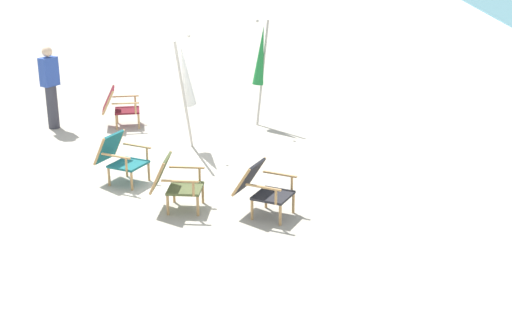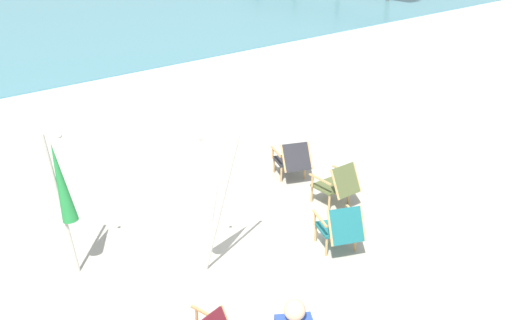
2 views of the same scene
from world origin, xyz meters
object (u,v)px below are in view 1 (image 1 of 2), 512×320
at_px(beach_chair_mid_center, 120,156).
at_px(beach_chair_far_center, 262,187).
at_px(umbrella_furled_green, 261,57).
at_px(person_near_chairs, 50,87).
at_px(beach_chair_front_left, 119,106).
at_px(beach_chair_back_right, 174,181).
at_px(umbrella_furled_white, 185,76).

xyz_separation_m(beach_chair_mid_center, beach_chair_far_center, (1.18, 2.30, -0.01)).
relative_size(beach_chair_far_center, umbrella_furled_green, 0.44).
bearing_deg(beach_chair_mid_center, person_near_chairs, -145.08).
xyz_separation_m(beach_chair_mid_center, umbrella_furled_green, (-3.30, 2.11, 0.96)).
bearing_deg(beach_chair_front_left, beach_chair_mid_center, 13.24).
distance_m(beach_chair_back_right, umbrella_furled_green, 4.57).
xyz_separation_m(beach_chair_far_center, umbrella_furled_white, (-2.84, -1.46, 0.93)).
bearing_deg(umbrella_furled_white, beach_chair_mid_center, -27.17).
height_order(beach_chair_mid_center, person_near_chairs, person_near_chairs).
bearing_deg(beach_chair_far_center, umbrella_furled_green, -177.50).
distance_m(beach_chair_back_right, umbrella_furled_white, 2.85).
height_order(beach_chair_far_center, umbrella_furled_white, umbrella_furled_white).
height_order(beach_chair_front_left, person_near_chairs, person_near_chairs).
bearing_deg(beach_chair_back_right, umbrella_furled_green, 166.04).
distance_m(beach_chair_mid_center, person_near_chairs, 3.51).
bearing_deg(beach_chair_back_right, person_near_chairs, -142.17).
xyz_separation_m(beach_chair_far_center, person_near_chairs, (-4.04, -4.30, 0.42)).
bearing_deg(beach_chair_back_right, beach_chair_mid_center, -135.23).
bearing_deg(beach_chair_far_center, beach_chair_back_right, -96.46).
xyz_separation_m(beach_chair_back_right, person_near_chairs, (-3.89, -3.02, 0.41)).
relative_size(beach_chair_back_right, beach_chair_mid_center, 0.89).
relative_size(umbrella_furled_green, umbrella_furled_white, 1.02).
bearing_deg(beach_chair_front_left, beach_chair_back_right, 23.20).
relative_size(beach_chair_far_center, person_near_chairs, 0.58).
height_order(umbrella_furled_white, person_near_chairs, umbrella_furled_white).
distance_m(beach_chair_far_center, person_near_chairs, 5.91).
relative_size(beach_chair_mid_center, umbrella_furled_white, 0.44).
distance_m(beach_chair_mid_center, umbrella_furled_white, 2.08).
relative_size(beach_chair_back_right, umbrella_furled_green, 0.38).
xyz_separation_m(beach_chair_front_left, person_near_chairs, (0.17, -1.28, 0.41)).
bearing_deg(umbrella_furled_white, umbrella_furled_green, 142.55).
relative_size(beach_chair_far_center, beach_chair_front_left, 1.12).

